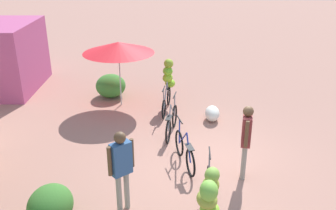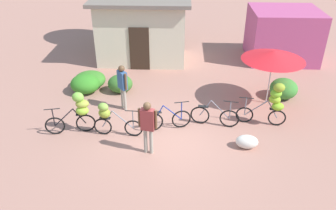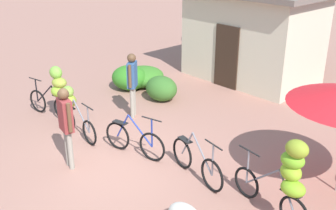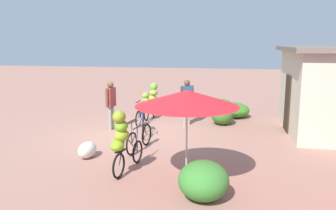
% 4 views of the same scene
% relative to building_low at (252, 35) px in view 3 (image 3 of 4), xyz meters
% --- Properties ---
extents(ground_plane, '(60.00, 60.00, 0.00)m').
position_rel_building_low_xyz_m(ground_plane, '(1.50, -6.82, -1.52)').
color(ground_plane, '#A57261').
extents(building_low, '(4.58, 3.05, 3.00)m').
position_rel_building_low_xyz_m(building_low, '(0.00, 0.00, 0.00)').
color(building_low, beige).
rests_on(building_low, ground).
extents(hedge_bush_front_left, '(1.18, 1.09, 0.76)m').
position_rel_building_low_xyz_m(hedge_bush_front_left, '(-1.94, -3.68, -1.14)').
color(hedge_bush_front_left, '#348323').
rests_on(hedge_bush_front_left, ground).
extents(hedge_bush_front_right, '(1.32, 1.41, 0.63)m').
position_rel_building_low_xyz_m(hedge_bush_front_right, '(-1.90, -3.18, -1.21)').
color(hedge_bush_front_right, '#3B7F27').
rests_on(hedge_bush_front_right, ground).
extents(hedge_bush_mid, '(1.01, 0.85, 0.74)m').
position_rel_building_low_xyz_m(hedge_bush_mid, '(-0.54, -3.58, -1.16)').
color(hedge_bush_mid, '#386D29').
rests_on(hedge_bush_mid, ground).
extents(bicycle_leftmost, '(1.62, 0.51, 1.47)m').
position_rel_building_low_xyz_m(bicycle_leftmost, '(-1.40, -6.51, -0.66)').
color(bicycle_leftmost, black).
rests_on(bicycle_leftmost, ground).
extents(bicycle_near_pile, '(1.64, 0.41, 1.19)m').
position_rel_building_low_xyz_m(bicycle_near_pile, '(-0.36, -6.63, -0.83)').
color(bicycle_near_pile, black).
rests_on(bicycle_near_pile, ground).
extents(bicycle_center_loaded, '(1.59, 0.44, 1.01)m').
position_rel_building_low_xyz_m(bicycle_center_loaded, '(1.50, -6.21, -1.16)').
color(bicycle_center_loaded, black).
rests_on(bicycle_center_loaded, ground).
extents(bicycle_by_shop, '(1.65, 0.35, 1.01)m').
position_rel_building_low_xyz_m(bicycle_by_shop, '(3.10, -5.91, -1.16)').
color(bicycle_by_shop, black).
rests_on(bicycle_by_shop, ground).
extents(bicycle_rightmost, '(1.69, 0.49, 1.61)m').
position_rel_building_low_xyz_m(bicycle_rightmost, '(5.02, -5.80, -0.59)').
color(bicycle_rightmost, black).
rests_on(bicycle_rightmost, ground).
extents(person_vendor, '(0.41, 0.47, 1.75)m').
position_rel_building_low_xyz_m(person_vendor, '(-0.18, -4.92, -0.44)').
color(person_vendor, gray).
rests_on(person_vendor, ground).
extents(person_bystander, '(0.57, 0.27, 1.77)m').
position_rel_building_low_xyz_m(person_bystander, '(0.98, -7.54, -0.43)').
color(person_bystander, gray).
rests_on(person_bystander, ground).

